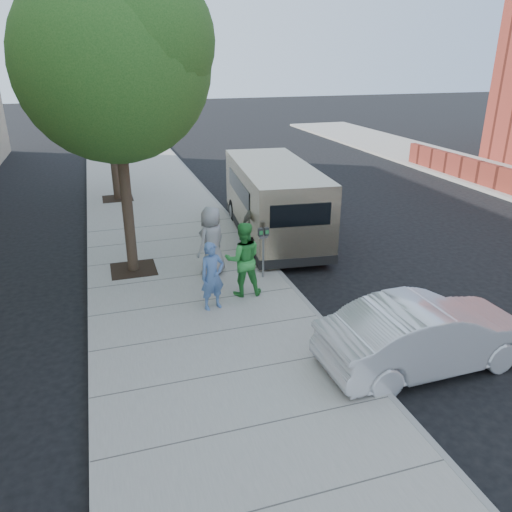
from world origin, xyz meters
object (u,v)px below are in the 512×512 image
object	(u,v)px
van	(273,200)
person_striped_polo	(254,225)
sedan	(427,334)
parking_meter	(263,242)
tree_far	(106,75)
person_officer	(212,276)
person_gray_shirt	(212,241)
person_green_shirt	(243,259)
tree_near	(114,56)

from	to	relation	value
van	person_striped_polo	size ratio (longest dim) A/B	3.88
sedan	parking_meter	bearing A→B (deg)	19.40
tree_far	person_striped_polo	xyz separation A→B (m)	(3.45, -7.44, -3.87)
sedan	person_officer	xyz separation A→B (m)	(-3.38, 3.27, 0.26)
person_gray_shirt	van	bearing A→B (deg)	-172.15
tree_far	person_gray_shirt	xyz separation A→B (m)	(1.95, -8.54, -3.81)
person_officer	person_green_shirt	distance (m)	1.00
sedan	person_green_shirt	xyz separation A→B (m)	(-2.51, 3.76, 0.37)
tree_near	van	size ratio (longest dim) A/B	1.13
tree_far	person_officer	size ratio (longest dim) A/B	4.07
tree_near	person_gray_shirt	xyz separation A→B (m)	(1.95, -0.94, -4.47)
tree_near	person_gray_shirt	size ratio (longest dim) A/B	4.08
person_green_shirt	tree_far	bearing A→B (deg)	-68.37
person_officer	person_gray_shirt	world-z (taller)	person_gray_shirt
parking_meter	sedan	bearing A→B (deg)	-72.82
person_gray_shirt	person_striped_polo	world-z (taller)	person_gray_shirt
tree_far	person_gray_shirt	world-z (taller)	tree_far
tree_far	person_officer	bearing A→B (deg)	-81.66
tree_near	person_gray_shirt	bearing A→B (deg)	-25.69
person_green_shirt	tree_near	bearing A→B (deg)	-36.28
parking_meter	sedan	world-z (taller)	parking_meter
van	person_gray_shirt	xyz separation A→B (m)	(-2.62, -2.61, -0.20)
parking_meter	tree_near	bearing A→B (deg)	150.53
person_green_shirt	person_officer	bearing A→B (deg)	37.44
tree_far	parking_meter	distance (m)	10.37
person_officer	person_gray_shirt	xyz separation A→B (m)	(0.42, 1.89, 0.13)
tree_far	person_striped_polo	distance (m)	9.07
tree_near	van	world-z (taller)	tree_near
van	person_officer	bearing A→B (deg)	-117.87
tree_near	tree_far	xyz separation A→B (m)	(-0.00, 7.60, -0.66)
van	sedan	bearing A→B (deg)	-81.35
tree_near	person_green_shirt	bearing A→B (deg)	-44.38
person_gray_shirt	tree_near	bearing A→B (deg)	-62.77
person_striped_polo	person_gray_shirt	bearing A→B (deg)	11.06
person_officer	person_green_shirt	size ratio (longest dim) A/B	0.87
person_gray_shirt	person_striped_polo	distance (m)	1.87
sedan	tree_far	bearing A→B (deg)	18.26
tree_near	van	bearing A→B (deg)	20.14
parking_meter	tree_far	bearing A→B (deg)	105.46
parking_meter	person_striped_polo	world-z (taller)	person_striped_polo
parking_meter	van	size ratio (longest dim) A/B	0.20
tree_near	person_striped_polo	size ratio (longest dim) A/B	4.37
person_officer	person_gray_shirt	distance (m)	1.94
van	person_green_shirt	distance (m)	4.57
parking_meter	van	bearing A→B (deg)	62.76
tree_near	person_officer	xyz separation A→B (m)	(1.53, -2.83, -4.60)
tree_near	person_green_shirt	distance (m)	5.60
tree_near	sedan	xyz separation A→B (m)	(4.91, -6.10, -4.86)
sedan	person_striped_polo	size ratio (longest dim) A/B	2.43
tree_far	person_officer	distance (m)	11.25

